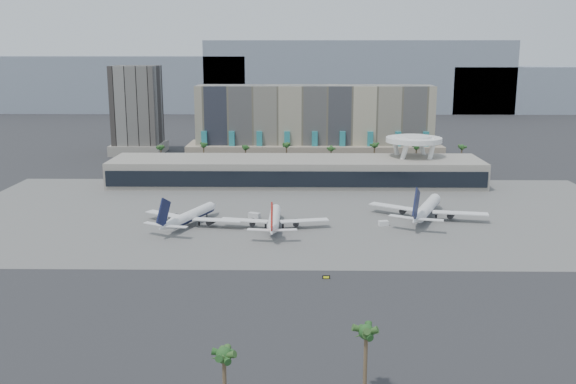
{
  "coord_description": "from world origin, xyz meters",
  "views": [
    {
      "loc": [
        0.77,
        -181.97,
        60.9
      ],
      "look_at": [
        -2.61,
        40.0,
        11.67
      ],
      "focal_mm": 40.0,
      "sensor_mm": 36.0,
      "label": 1
    }
  ],
  "objects_px": {
    "service_vehicle_a": "(254,216)",
    "taxiway_sign": "(326,277)",
    "airliner_left": "(190,216)",
    "airliner_centre": "(274,219)",
    "airliner_right": "(426,209)",
    "service_vehicle_b": "(383,223)"
  },
  "relations": [
    {
      "from": "service_vehicle_b",
      "to": "taxiway_sign",
      "type": "bearing_deg",
      "value": -126.33
    },
    {
      "from": "airliner_centre",
      "to": "service_vehicle_a",
      "type": "bearing_deg",
      "value": 119.39
    },
    {
      "from": "airliner_right",
      "to": "service_vehicle_b",
      "type": "relative_size",
      "value": 12.6
    },
    {
      "from": "taxiway_sign",
      "to": "airliner_right",
      "type": "bearing_deg",
      "value": 56.8
    },
    {
      "from": "airliner_right",
      "to": "service_vehicle_a",
      "type": "distance_m",
      "value": 63.5
    },
    {
      "from": "airliner_left",
      "to": "taxiway_sign",
      "type": "xyz_separation_m",
      "value": [
        45.93,
        -53.72,
        -3.0
      ]
    },
    {
      "from": "service_vehicle_b",
      "to": "airliner_right",
      "type": "bearing_deg",
      "value": 15.37
    },
    {
      "from": "service_vehicle_a",
      "to": "taxiway_sign",
      "type": "height_order",
      "value": "service_vehicle_a"
    },
    {
      "from": "airliner_right",
      "to": "taxiway_sign",
      "type": "height_order",
      "value": "airliner_right"
    },
    {
      "from": "airliner_centre",
      "to": "service_vehicle_b",
      "type": "relative_size",
      "value": 11.52
    },
    {
      "from": "airliner_left",
      "to": "airliner_centre",
      "type": "bearing_deg",
      "value": 13.78
    },
    {
      "from": "airliner_left",
      "to": "airliner_right",
      "type": "relative_size",
      "value": 0.88
    },
    {
      "from": "service_vehicle_b",
      "to": "taxiway_sign",
      "type": "xyz_separation_m",
      "value": [
        -22.66,
        -54.41,
        -0.41
      ]
    },
    {
      "from": "airliner_centre",
      "to": "airliner_right",
      "type": "height_order",
      "value": "airliner_right"
    },
    {
      "from": "service_vehicle_a",
      "to": "service_vehicle_b",
      "type": "relative_size",
      "value": 1.24
    },
    {
      "from": "service_vehicle_b",
      "to": "airliner_centre",
      "type": "bearing_deg",
      "value": 173.2
    },
    {
      "from": "airliner_right",
      "to": "service_vehicle_b",
      "type": "bearing_deg",
      "value": -128.67
    },
    {
      "from": "airliner_left",
      "to": "airliner_centre",
      "type": "relative_size",
      "value": 0.96
    },
    {
      "from": "airliner_right",
      "to": "airliner_centre",
      "type": "bearing_deg",
      "value": -143.52
    },
    {
      "from": "service_vehicle_b",
      "to": "taxiway_sign",
      "type": "relative_size",
      "value": 1.64
    },
    {
      "from": "airliner_left",
      "to": "taxiway_sign",
      "type": "relative_size",
      "value": 18.12
    },
    {
      "from": "service_vehicle_b",
      "to": "taxiway_sign",
      "type": "distance_m",
      "value": 58.94
    }
  ]
}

